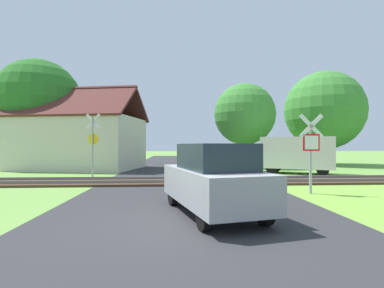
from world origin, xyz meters
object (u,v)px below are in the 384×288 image
(tree_right, at_px, (245,114))
(parked_car, at_px, (213,179))
(stop_sign_near, at_px, (311,147))
(crossing_sign_far, at_px, (93,140))
(tree_far, at_px, (324,110))
(mail_truck, at_px, (295,153))
(tree_left, at_px, (38,101))
(house, at_px, (80,141))

(tree_right, xyz_separation_m, parked_car, (-4.70, -16.20, -3.33))
(stop_sign_near, height_order, crossing_sign_far, crossing_sign_far)
(tree_far, distance_m, mail_truck, 10.34)
(stop_sign_near, distance_m, tree_far, 17.66)
(crossing_sign_far, height_order, tree_left, tree_left)
(stop_sign_near, height_order, mail_truck, stop_sign_near)
(house, bearing_deg, tree_right, 16.46)
(tree_right, bearing_deg, house, -174.69)
(tree_left, height_order, tree_right, tree_left)
(crossing_sign_far, bearing_deg, parked_car, -43.82)
(house, height_order, tree_far, tree_far)
(tree_far, relative_size, parked_car, 1.93)
(crossing_sign_far, xyz_separation_m, mail_truck, (11.89, 1.09, -0.80))
(house, xyz_separation_m, tree_far, (20.20, 3.14, 2.76))
(crossing_sign_far, bearing_deg, mail_truck, 21.14)
(tree_left, bearing_deg, crossing_sign_far, -48.37)
(parked_car, bearing_deg, tree_right, 60.31)
(crossing_sign_far, xyz_separation_m, tree_far, (17.75, 8.83, 2.77))
(crossing_sign_far, height_order, house, house)
(crossing_sign_far, bearing_deg, stop_sign_near, -18.43)
(tree_far, distance_m, tree_left, 23.66)
(parked_car, bearing_deg, house, 104.23)
(stop_sign_near, bearing_deg, tree_right, -92.11)
(crossing_sign_far, distance_m, house, 6.19)
(stop_sign_near, xyz_separation_m, mail_truck, (2.51, 7.50, -0.42))
(house, distance_m, tree_left, 4.61)
(tree_far, xyz_separation_m, mail_truck, (-5.86, -7.73, -3.57))
(stop_sign_near, height_order, tree_left, tree_left)
(tree_left, distance_m, mail_truck, 18.90)
(house, distance_m, tree_right, 12.84)
(tree_left, bearing_deg, house, -13.96)
(tree_left, relative_size, tree_right, 1.23)
(tree_right, height_order, parked_car, tree_right)
(tree_far, distance_m, tree_right, 7.87)
(crossing_sign_far, bearing_deg, tree_far, 42.32)
(crossing_sign_far, relative_size, parked_car, 0.82)
(tree_far, relative_size, mail_truck, 1.59)
(parked_car, bearing_deg, tree_left, 111.83)
(stop_sign_near, xyz_separation_m, tree_left, (-15.17, 12.92, 3.44))
(stop_sign_near, bearing_deg, parked_car, 38.13)
(crossing_sign_far, height_order, parked_car, crossing_sign_far)
(stop_sign_near, xyz_separation_m, crossing_sign_far, (-9.38, 6.40, 0.37))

